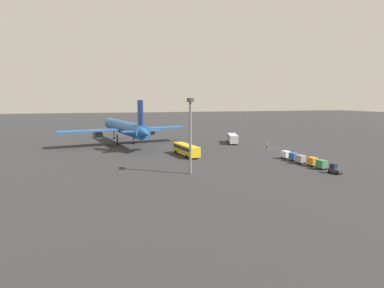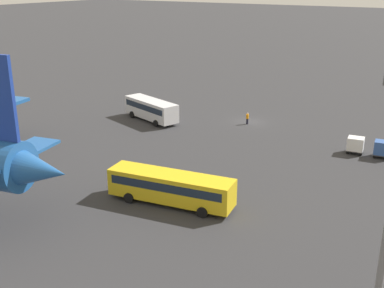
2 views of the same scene
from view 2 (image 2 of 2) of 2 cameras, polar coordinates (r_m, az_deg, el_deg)
The scene contains 6 objects.
ground_plane at distance 73.01m, azimuth 6.79°, elevation 2.64°, with size 600.00×600.00×0.00m, color #2D2D30.
shuttle_bus_near at distance 72.98m, azimuth -4.86°, elevation 4.24°, with size 10.40×5.69×3.13m.
shuttle_bus_far at distance 45.97m, azimuth -2.53°, elevation -4.99°, with size 12.60×4.67×3.05m.
worker_person at distance 71.54m, azimuth 6.58°, elevation 3.03°, with size 0.38×0.38×1.74m.
cargo_cart_blue at distance 62.09m, azimuth 21.65°, elevation -0.47°, with size 2.19×1.92×2.06m.
cargo_cart_white at distance 62.41m, azimuth 18.81°, elevation -0.03°, with size 2.19×1.92×2.06m.
Camera 2 is at (-29.48, 63.50, 20.70)m, focal length 45.00 mm.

